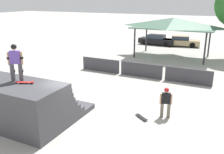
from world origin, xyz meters
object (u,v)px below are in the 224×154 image
Objects in this scene: skateboard_on_deck at (25,82)px; parked_car_tan at (181,41)px; parked_car_black at (157,40)px; skateboard_on_ground at (142,117)px; skater_on_deck at (15,60)px; bystander_walking at (166,100)px.

parked_car_tan is at bearing 60.20° from skateboard_on_deck.
parked_car_black is at bearing 178.44° from parked_car_tan.
parked_car_tan is (-2.17, 20.47, 0.54)m from skateboard_on_ground.
parked_car_tan is (2.35, 23.32, -1.49)m from skateboard_on_deck.
parked_car_black is at bearing 56.50° from skater_on_deck.
skater_on_deck is 2.03× the size of skateboard_on_deck.
skateboard_on_ground is 20.74m from parked_car_black.
bystander_walking is 1.98× the size of skateboard_on_ground.
skater_on_deck is 0.37× the size of parked_car_black.
skateboard_on_ground is at bearing 12.99° from bystander_walking.
skateboard_on_deck reaches higher than skateboard_on_ground.
bystander_walking is 20.38m from parked_car_black.
skater_on_deck is at bearing 144.21° from skateboard_on_deck.
skateboard_on_deck is at bearing -104.44° from parked_car_tan.
skateboard_on_deck is 0.18× the size of parked_car_tan.
skater_on_deck is 23.51m from parked_car_tan.
skateboard_on_ground is at bearing -92.63° from parked_car_tan.
skater_on_deck reaches higher than skateboard_on_ground.
skater_on_deck is 1.09m from skateboard_on_deck.
parked_car_tan is at bearing 132.25° from skateboard_on_ground.
bystander_walking is (6.08, 3.39, -2.10)m from skater_on_deck.
skater_on_deck reaches higher than bystander_walking.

